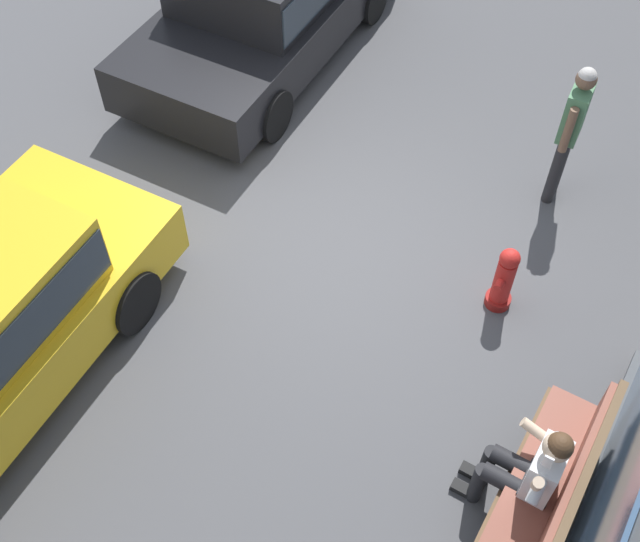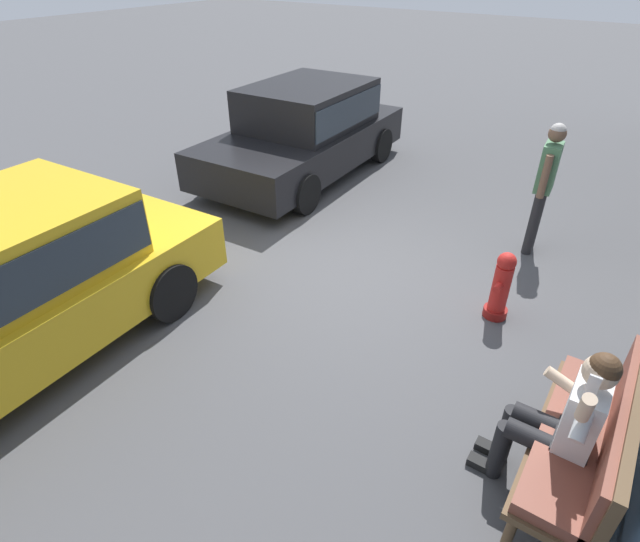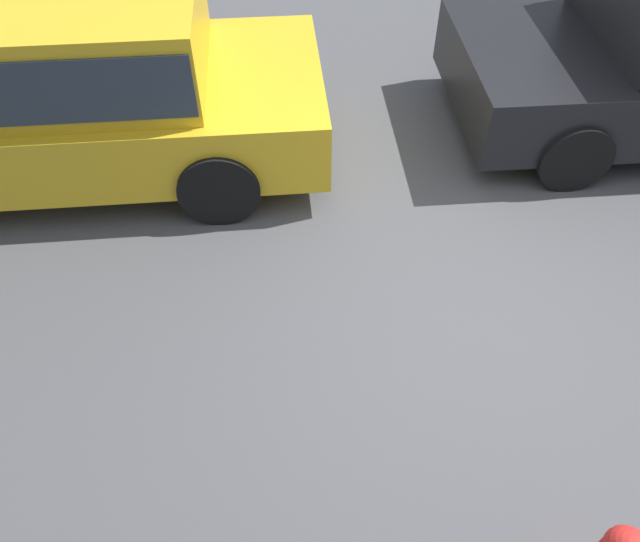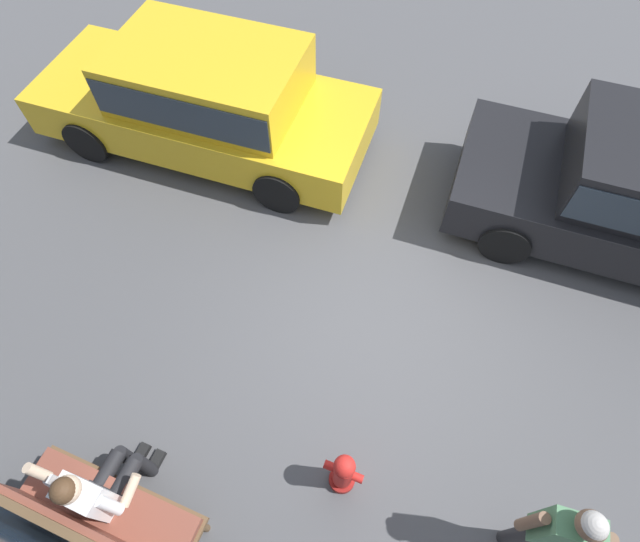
% 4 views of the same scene
% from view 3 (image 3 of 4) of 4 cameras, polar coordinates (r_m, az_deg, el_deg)
% --- Properties ---
extents(ground_plane, '(60.00, 60.00, 0.00)m').
position_cam_3_polar(ground_plane, '(4.54, 14.04, -5.22)').
color(ground_plane, '#4C4C4F').
extents(parked_car_mid, '(4.76, 2.11, 1.53)m').
position_cam_3_polar(parked_car_mid, '(5.74, -23.86, 15.72)').
color(parked_car_mid, gold).
rests_on(parked_car_mid, ground_plane).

